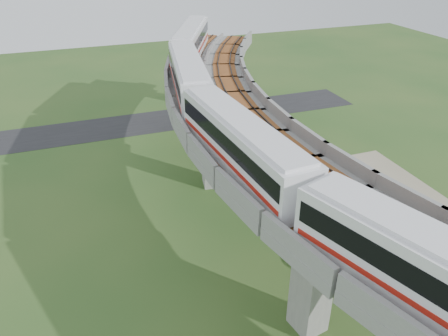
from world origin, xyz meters
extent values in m
plane|color=#2B5120|center=(0.00, 0.00, 0.00)|extent=(160.00, 160.00, 0.00)
cube|color=gray|center=(14.00, -2.00, 0.02)|extent=(18.00, 26.00, 0.04)
cube|color=#232326|center=(0.00, 30.00, 0.01)|extent=(60.00, 8.00, 0.03)
cube|color=#99968E|center=(9.12, 31.80, 4.20)|extent=(2.86, 2.93, 8.40)
cube|color=#99968E|center=(9.12, 31.80, 9.00)|extent=(7.21, 5.74, 1.20)
cube|color=#99968E|center=(0.91, 10.42, 4.20)|extent=(2.35, 2.51, 8.40)
cube|color=#99968E|center=(0.91, 10.42, 9.00)|extent=(7.31, 3.58, 1.20)
cube|color=#99968E|center=(0.91, -10.42, 4.20)|extent=(2.35, 2.51, 8.40)
cube|color=#99968E|center=(0.91, -10.42, 9.00)|extent=(7.31, 3.58, 1.20)
cube|color=gray|center=(6.19, 26.54, 10.00)|extent=(16.42, 20.91, 0.80)
cube|color=gray|center=(2.33, 28.44, 10.90)|extent=(8.66, 17.08, 1.00)
cube|color=gray|center=(10.04, 24.64, 10.90)|extent=(8.66, 17.08, 1.00)
cube|color=brown|center=(4.21, 27.51, 10.46)|extent=(10.68, 18.08, 0.12)
cube|color=black|center=(4.21, 27.51, 10.58)|extent=(9.69, 17.59, 0.12)
cube|color=brown|center=(8.16, 25.56, 10.46)|extent=(10.68, 18.08, 0.12)
cube|color=black|center=(8.16, 25.56, 10.58)|extent=(9.69, 17.59, 0.12)
cube|color=gray|center=(0.70, 9.13, 10.00)|extent=(11.77, 20.03, 0.80)
cube|color=gray|center=(-3.55, 9.78, 10.90)|extent=(3.22, 18.71, 1.00)
cube|color=gray|center=(4.95, 8.47, 10.90)|extent=(3.22, 18.71, 1.00)
cube|color=brown|center=(-1.48, 9.46, 10.46)|extent=(5.44, 19.05, 0.12)
cube|color=black|center=(-1.48, 9.46, 10.58)|extent=(4.35, 18.88, 0.12)
cube|color=brown|center=(2.87, 8.79, 10.46)|extent=(5.44, 19.05, 0.12)
cube|color=black|center=(2.87, 8.79, 10.58)|extent=(4.35, 18.88, 0.12)
cube|color=gray|center=(0.70, -9.13, 10.00)|extent=(11.77, 20.03, 0.80)
cube|color=gray|center=(-3.55, -9.78, 10.90)|extent=(3.22, 18.71, 1.00)
cube|color=gray|center=(4.95, -8.47, 10.90)|extent=(3.22, 18.71, 1.00)
cube|color=brown|center=(-1.48, -9.46, 10.46)|extent=(5.44, 19.05, 0.12)
cube|color=black|center=(-1.48, -9.46, 10.58)|extent=(4.35, 18.88, 0.12)
cube|color=brown|center=(2.87, -8.79, 10.46)|extent=(5.44, 19.05, 0.12)
cube|color=black|center=(2.87, -8.79, 10.58)|extent=(4.35, 18.88, 0.12)
cube|color=black|center=(1.07, -19.90, 10.78)|extent=(5.88, 12.69, 0.28)
cube|color=silver|center=(-2.03, -4.65, 12.24)|extent=(3.81, 15.16, 3.20)
cube|color=silver|center=(-2.03, -4.65, 13.94)|extent=(3.22, 14.37, 0.22)
cube|color=black|center=(-2.03, -4.65, 12.69)|extent=(3.83, 14.57, 1.15)
cube|color=#A91C10|center=(-2.03, -4.65, 11.49)|extent=(3.83, 14.57, 0.30)
cube|color=black|center=(-2.03, -4.65, 10.78)|extent=(2.85, 12.86, 0.28)
cube|color=silver|center=(-1.24, 10.89, 12.24)|extent=(5.28, 15.24, 3.20)
cube|color=silver|center=(-1.24, 10.89, 13.94)|extent=(4.62, 14.41, 0.22)
cube|color=black|center=(-1.24, 10.89, 12.69)|extent=(5.24, 14.66, 1.15)
cube|color=#A91C10|center=(-1.24, 10.89, 11.49)|extent=(5.24, 14.66, 0.30)
cube|color=black|center=(-1.24, 10.89, 10.78)|extent=(4.10, 12.89, 0.28)
cube|color=silver|center=(3.38, 25.75, 12.24)|extent=(8.67, 14.77, 3.20)
cube|color=silver|center=(3.38, 25.75, 13.94)|extent=(7.86, 13.87, 0.22)
cube|color=black|center=(3.38, 25.75, 12.69)|extent=(8.47, 14.25, 1.15)
cube|color=#A91C10|center=(3.38, 25.75, 11.49)|extent=(8.47, 14.25, 0.30)
cube|color=black|center=(3.38, 25.75, 10.78)|extent=(7.01, 12.39, 0.28)
cylinder|color=#2D382D|center=(12.25, 19.29, 0.75)|extent=(0.08, 0.08, 1.50)
cube|color=#2D382D|center=(11.38, 16.98, 0.75)|extent=(1.69, 4.77, 1.40)
cylinder|color=#2D382D|center=(10.62, 14.63, 0.75)|extent=(0.08, 0.08, 1.50)
cube|color=#2D382D|center=(9.98, 12.24, 0.75)|extent=(1.23, 4.91, 1.40)
cylinder|color=#2D382D|center=(9.45, 9.83, 0.75)|extent=(0.08, 0.08, 1.50)
cube|color=#2D382D|center=(9.03, 7.39, 0.75)|extent=(0.75, 4.99, 1.40)
cylinder|color=#2D382D|center=(8.74, 4.94, 0.75)|extent=(0.08, 0.08, 1.50)
cube|color=#2D382D|center=(8.56, 2.47, 0.75)|extent=(0.27, 5.04, 1.40)
cylinder|color=#2D382D|center=(8.50, 0.00, 0.75)|extent=(0.08, 0.08, 1.50)
cube|color=#2D382D|center=(8.56, -2.47, 0.75)|extent=(0.27, 5.04, 1.40)
cylinder|color=#2D382D|center=(8.74, -4.94, 0.75)|extent=(0.08, 0.08, 1.50)
cube|color=#2D382D|center=(9.03, -7.39, 0.75)|extent=(0.75, 4.99, 1.40)
cylinder|color=#2D382D|center=(9.45, -9.83, 0.75)|extent=(0.08, 0.08, 1.50)
cube|color=#2D382D|center=(9.98, -12.24, 0.75)|extent=(1.23, 4.91, 1.40)
cylinder|color=#382314|center=(12.31, 23.04, 0.61)|extent=(0.18, 0.18, 1.22)
ellipsoid|color=black|center=(12.31, 23.04, 2.01)|extent=(2.62, 2.62, 2.23)
cylinder|color=#382314|center=(8.40, 16.31, 0.61)|extent=(0.18, 0.18, 1.23)
ellipsoid|color=black|center=(8.40, 16.31, 1.97)|extent=(2.49, 2.49, 2.12)
cylinder|color=#382314|center=(6.56, 7.39, 0.74)|extent=(0.18, 0.18, 1.49)
ellipsoid|color=black|center=(6.56, 7.39, 2.16)|extent=(2.25, 2.25, 1.91)
cylinder|color=#382314|center=(6.47, 0.48, 0.85)|extent=(0.18, 0.18, 1.71)
ellipsoid|color=black|center=(6.47, 0.48, 2.52)|extent=(2.71, 2.71, 2.30)
cylinder|color=#382314|center=(6.24, -7.35, 0.46)|extent=(0.18, 0.18, 0.92)
ellipsoid|color=black|center=(6.24, -7.35, 1.67)|extent=(2.52, 2.52, 2.14)
imported|color=#B11023|center=(13.06, -7.59, 0.56)|extent=(3.23, 2.68, 1.04)
imported|color=black|center=(10.10, 4.07, 0.61)|extent=(4.23, 2.62, 1.14)
camera|label=1|loc=(-12.12, -28.86, 24.88)|focal=35.00mm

